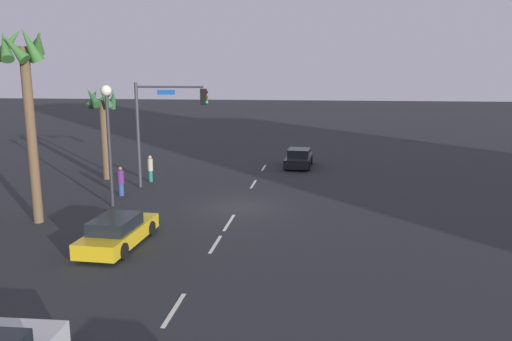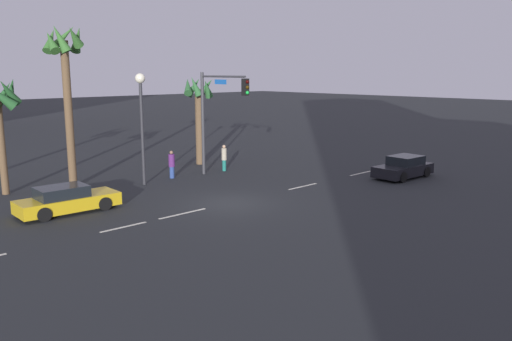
{
  "view_description": "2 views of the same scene",
  "coord_description": "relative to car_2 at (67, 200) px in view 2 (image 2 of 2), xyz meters",
  "views": [
    {
      "loc": [
        -24.8,
        -4.22,
        6.9
      ],
      "look_at": [
        0.29,
        -0.87,
        1.94
      ],
      "focal_mm": 34.45,
      "sensor_mm": 36.0,
      "label": 1
    },
    {
      "loc": [
        -16.35,
        -19.08,
        6.44
      ],
      "look_at": [
        0.94,
        -0.97,
        1.68
      ],
      "focal_mm": 36.39,
      "sensor_mm": 36.0,
      "label": 2
    }
  ],
  "objects": [
    {
      "name": "ground_plane",
      "position": [
        6.58,
        -3.89,
        -0.59
      ],
      "size": [
        220.0,
        220.0,
        0.0
      ],
      "primitive_type": "plane",
      "color": "#232628"
    },
    {
      "name": "lane_stripe_2",
      "position": [
        0.72,
        -3.89,
        -0.59
      ],
      "size": [
        2.17,
        0.14,
        0.01
      ],
      "primitive_type": "cube",
      "color": "silver",
      "rests_on": "ground_plane"
    },
    {
      "name": "lane_stripe_3",
      "position": [
        3.77,
        -3.89,
        -0.59
      ],
      "size": [
        2.59,
        0.14,
        0.01
      ],
      "primitive_type": "cube",
      "color": "silver",
      "rests_on": "ground_plane"
    },
    {
      "name": "lane_stripe_4",
      "position": [
        12.15,
        -3.89,
        -0.59
      ],
      "size": [
        2.36,
        0.14,
        0.01
      ],
      "primitive_type": "cube",
      "color": "silver",
      "rests_on": "ground_plane"
    },
    {
      "name": "lane_stripe_5",
      "position": [
        17.79,
        -3.89,
        -0.59
      ],
      "size": [
        2.24,
        0.14,
        0.01
      ],
      "primitive_type": "cube",
      "color": "silver",
      "rests_on": "ground_plane"
    },
    {
      "name": "car_2",
      "position": [
        0.0,
        0.0,
        0.0
      ],
      "size": [
        4.62,
        1.95,
        1.28
      ],
      "color": "gold",
      "rests_on": "ground_plane"
    },
    {
      "name": "car_3",
      "position": [
        18.63,
        -6.47,
        0.02
      ],
      "size": [
        4.21,
        2.08,
        1.34
      ],
      "color": "black",
      "rests_on": "ground_plane"
    },
    {
      "name": "traffic_signal",
      "position": [
        10.3,
        1.51,
        3.73
      ],
      "size": [
        0.47,
        4.57,
        6.43
      ],
      "color": "#38383D",
      "rests_on": "ground_plane"
    },
    {
      "name": "streetlamp",
      "position": [
        5.88,
        2.82,
        3.85
      ],
      "size": [
        0.56,
        0.56,
        6.37
      ],
      "color": "#2D2D33",
      "rests_on": "ground_plane"
    },
    {
      "name": "pedestrian_0",
      "position": [
        12.0,
        2.88,
        0.32
      ],
      "size": [
        0.36,
        0.36,
        1.73
      ],
      "color": "#1E7266",
      "rests_on": "ground_plane"
    },
    {
      "name": "pedestrian_1",
      "position": [
        8.12,
        3.27,
        0.3
      ],
      "size": [
        0.5,
        0.5,
        1.7
      ],
      "color": "#2D478C",
      "rests_on": "ground_plane"
    },
    {
      "name": "palm_tree_0",
      "position": [
        2.61,
        5.14,
        6.1
      ],
      "size": [
        2.36,
        2.57,
        9.13
      ],
      "color": "brown",
      "rests_on": "ground_plane"
    },
    {
      "name": "palm_tree_2",
      "position": [
        12.44,
        6.1,
        3.66
      ],
      "size": [
        2.41,
        2.29,
        6.21
      ],
      "color": "brown",
      "rests_on": "ground_plane"
    }
  ]
}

